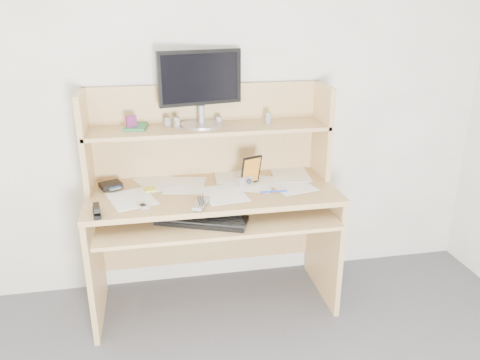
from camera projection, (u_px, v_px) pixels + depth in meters
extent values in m
cube|color=white|center=(204.00, 92.00, 2.77)|extent=(3.60, 0.04, 2.50)
cube|color=tan|center=(213.00, 192.00, 2.65)|extent=(1.40, 0.60, 0.03)
cube|color=tan|center=(95.00, 262.00, 2.67)|extent=(0.03, 0.56, 0.72)
cube|color=tan|center=(324.00, 241.00, 2.90)|extent=(0.03, 0.56, 0.72)
cube|color=tan|center=(209.00, 233.00, 3.05)|extent=(1.34, 0.02, 0.41)
cube|color=tan|center=(216.00, 216.00, 2.58)|extent=(1.28, 0.55, 0.02)
cube|color=tan|center=(206.00, 130.00, 2.82)|extent=(1.40, 0.02, 0.55)
cube|color=tan|center=(85.00, 142.00, 2.57)|extent=(0.03, 0.30, 0.55)
cube|color=tan|center=(322.00, 131.00, 2.81)|extent=(0.03, 0.30, 0.55)
cube|color=tan|center=(208.00, 128.00, 2.67)|extent=(1.38, 0.30, 0.02)
cube|color=white|center=(213.00, 189.00, 2.65)|extent=(1.32, 0.54, 0.01)
cube|color=black|center=(202.00, 220.00, 2.47)|extent=(0.51, 0.33, 0.02)
cube|color=black|center=(202.00, 218.00, 2.47)|extent=(0.47, 0.31, 0.01)
cube|color=gray|center=(201.00, 203.00, 2.43)|extent=(0.11, 0.18, 0.02)
cube|color=silver|center=(143.00, 205.00, 2.40)|extent=(0.07, 0.09, 0.02)
cube|color=black|center=(96.00, 210.00, 2.32)|extent=(0.06, 0.14, 0.04)
cube|color=black|center=(111.00, 185.00, 2.66)|extent=(0.14, 0.13, 0.03)
cube|color=yellow|center=(150.00, 189.00, 2.64)|extent=(0.08, 0.08, 0.01)
cube|color=#ACACAE|center=(245.00, 181.00, 2.69)|extent=(0.09, 0.06, 0.05)
cube|color=black|center=(251.00, 170.00, 2.69)|extent=(0.12, 0.06, 0.17)
cylinder|color=#193CC0|center=(274.00, 191.00, 2.60)|extent=(0.15, 0.01, 0.01)
cube|color=maroon|center=(132.00, 123.00, 2.59)|extent=(0.06, 0.04, 0.08)
cube|color=#2D7241|center=(136.00, 127.00, 2.63)|extent=(0.14, 0.17, 0.02)
cylinder|color=black|center=(168.00, 122.00, 2.66)|extent=(0.04, 0.04, 0.05)
cylinder|color=white|center=(177.00, 122.00, 2.64)|extent=(0.04, 0.04, 0.06)
cylinder|color=black|center=(219.00, 120.00, 2.71)|extent=(0.05, 0.05, 0.05)
cylinder|color=white|center=(268.00, 118.00, 2.73)|extent=(0.05, 0.05, 0.06)
cylinder|color=#B2B2B7|center=(202.00, 125.00, 2.68)|extent=(0.24, 0.24, 0.02)
cylinder|color=#B2B2B7|center=(202.00, 114.00, 2.67)|extent=(0.04, 0.04, 0.10)
cube|color=black|center=(200.00, 78.00, 2.62)|extent=(0.48, 0.14, 0.30)
cube|color=black|center=(201.00, 78.00, 2.60)|extent=(0.44, 0.11, 0.26)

